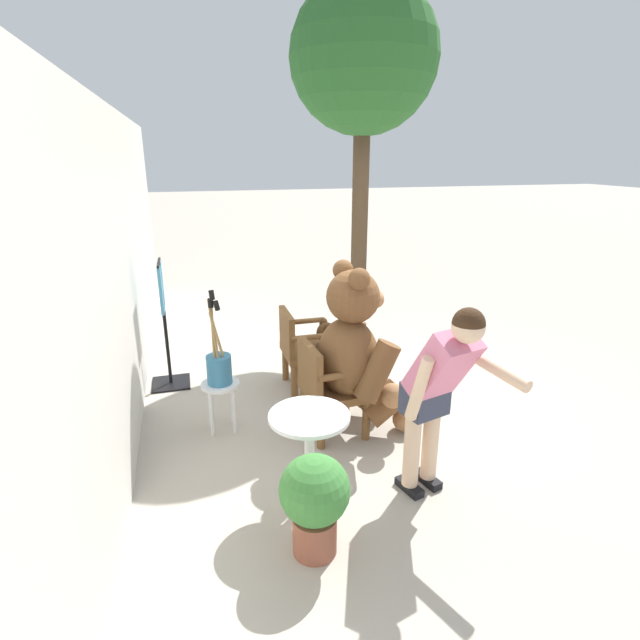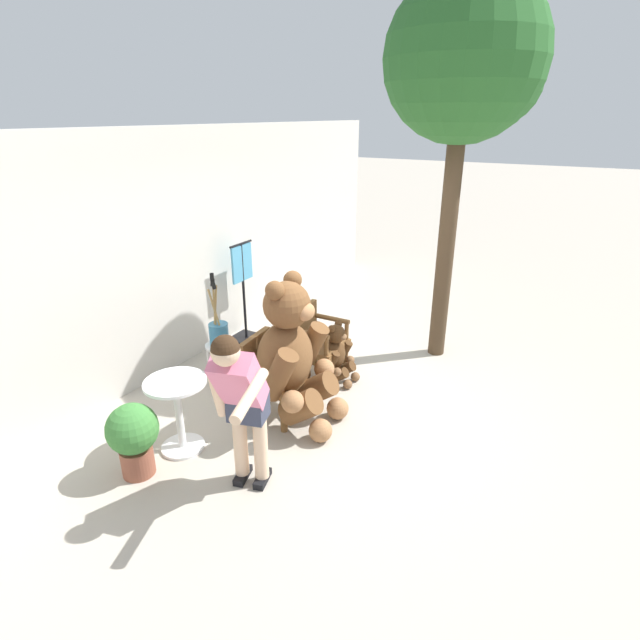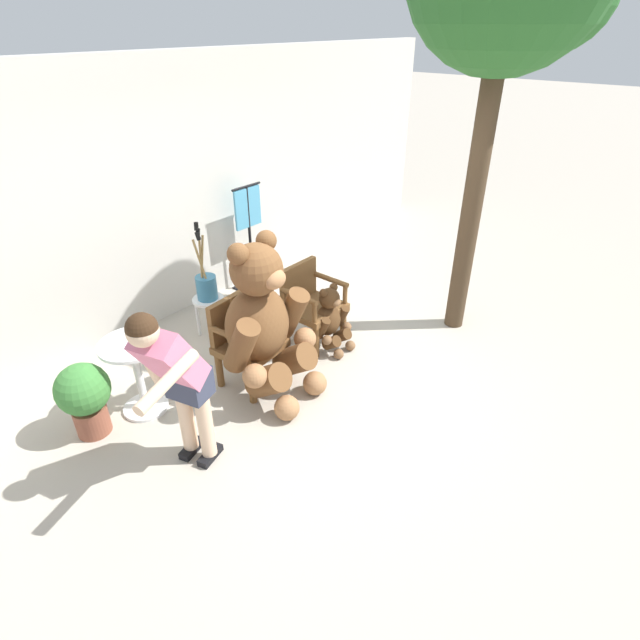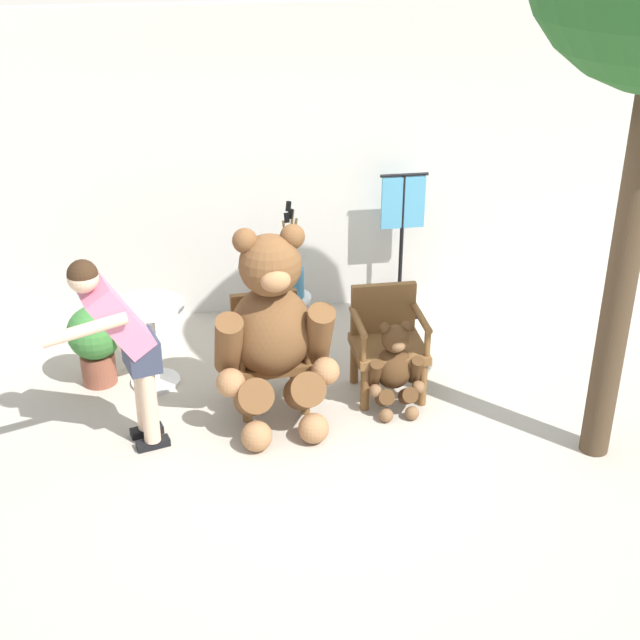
% 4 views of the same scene
% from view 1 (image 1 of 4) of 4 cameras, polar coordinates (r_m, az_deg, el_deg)
% --- Properties ---
extents(ground_plane, '(60.00, 60.00, 0.00)m').
position_cam_1_polar(ground_plane, '(5.24, 6.66, -8.88)').
color(ground_plane, '#B2A899').
extents(back_wall, '(10.00, 0.16, 2.80)m').
position_cam_1_polar(back_wall, '(4.44, -22.74, 4.06)').
color(back_wall, beige).
rests_on(back_wall, ground).
extents(wooden_chair_left, '(0.60, 0.56, 0.86)m').
position_cam_1_polar(wooden_chair_left, '(4.43, 0.92, -7.46)').
color(wooden_chair_left, brown).
rests_on(wooden_chair_left, ground).
extents(wooden_chair_right, '(0.56, 0.52, 0.86)m').
position_cam_1_polar(wooden_chair_right, '(5.26, -1.96, -3.10)').
color(wooden_chair_right, brown).
rests_on(wooden_chair_right, ground).
extents(teddy_bear_large, '(0.92, 0.90, 1.54)m').
position_cam_1_polar(teddy_bear_large, '(4.39, 4.21, -3.57)').
color(teddy_bear_large, brown).
rests_on(teddy_bear_large, ground).
extents(teddy_bear_small, '(0.44, 0.41, 0.73)m').
position_cam_1_polar(teddy_bear_small, '(5.36, 0.98, -3.82)').
color(teddy_bear_small, '#4C3019').
rests_on(teddy_bear_small, ground).
extents(person_visitor, '(0.76, 0.62, 1.51)m').
position_cam_1_polar(person_visitor, '(3.52, 13.44, -7.26)').
color(person_visitor, black).
rests_on(person_visitor, ground).
extents(white_stool, '(0.34, 0.34, 0.46)m').
position_cam_1_polar(white_stool, '(4.60, -11.25, -8.24)').
color(white_stool, white).
rests_on(white_stool, ground).
extents(brush_bucket, '(0.22, 0.22, 0.86)m').
position_cam_1_polar(brush_bucket, '(4.49, -11.49, -5.09)').
color(brush_bucket, teal).
rests_on(brush_bucket, white_stool).
extents(round_side_table, '(0.56, 0.56, 0.72)m').
position_cam_1_polar(round_side_table, '(3.58, -1.21, -14.54)').
color(round_side_table, white).
rests_on(round_side_table, ground).
extents(patio_tree, '(1.83, 1.74, 4.32)m').
position_cam_1_polar(patio_tree, '(6.61, 5.17, 27.07)').
color(patio_tree, '#473523').
rests_on(patio_tree, ground).
extents(potted_plant, '(0.44, 0.44, 0.68)m').
position_cam_1_polar(potted_plant, '(3.24, -0.62, -19.74)').
color(potted_plant, brown).
rests_on(potted_plant, ground).
extents(clothing_display_stand, '(0.44, 0.40, 1.36)m').
position_cam_1_polar(clothing_display_stand, '(5.48, -17.32, -0.20)').
color(clothing_display_stand, black).
rests_on(clothing_display_stand, ground).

